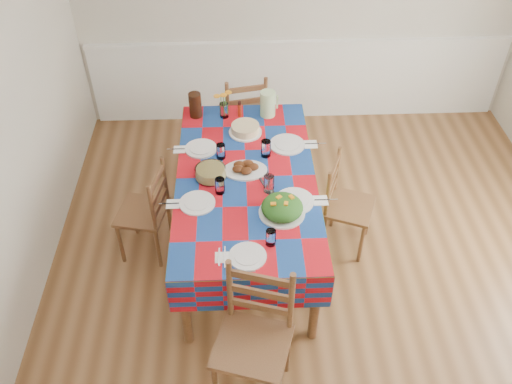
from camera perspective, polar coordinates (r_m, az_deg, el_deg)
The scene contains 22 objects.
room at distance 3.45m, azimuth 9.30°, elevation 3.52°, with size 4.58×5.08×2.78m.
wainscot at distance 5.97m, azimuth 4.47°, elevation 11.90°, with size 4.41×0.06×0.92m.
dining_table at distance 4.21m, azimuth -1.05°, elevation 0.74°, with size 1.08×2.00×0.78m.
setting_near_head at distance 3.58m, azimuth -0.09°, elevation -6.05°, with size 0.41×0.27×0.12m.
setting_left_near at distance 3.96m, azimuth -5.43°, elevation -0.49°, with size 0.48×0.29×0.13m.
setting_left_far at distance 4.39m, azimuth -5.15°, elevation 4.48°, with size 0.48×0.28×0.13m.
setting_right_near at distance 3.96m, azimuth 3.18°, elevation -0.26°, with size 0.54×0.31×0.14m.
setting_right_far at distance 4.41m, azimuth 2.59°, elevation 4.88°, with size 0.55×0.32×0.14m.
meat_platter at distance 4.19m, azimuth -1.17°, elevation 2.50°, with size 0.34×0.25×0.07m.
salad_platter at distance 3.82m, azimuth 2.77°, elevation -1.68°, with size 0.33×0.33×0.14m.
pasta_bowl at distance 4.14m, azimuth -4.80°, elevation 2.04°, with size 0.24×0.24×0.09m.
cake at distance 4.58m, azimuth -1.13°, elevation 6.63°, with size 0.28×0.28×0.08m.
serving_utensils at distance 4.10m, azimuth 1.08°, elevation 1.07°, with size 0.15×0.33×0.01m.
flower_vase at distance 4.75m, azimuth -3.41°, elevation 8.99°, with size 0.16×0.13×0.25m.
hot_sauce at distance 4.77m, azimuth -1.73°, elevation 8.73°, with size 0.04×0.04×0.15m, color #B1230E.
green_pitcher at distance 4.76m, azimuth 1.25°, elevation 9.28°, with size 0.13×0.13×0.23m, color #B6DD9C.
tea_pitcher at distance 4.78m, azimuth -6.41°, elevation 9.09°, with size 0.11×0.11×0.22m, color black.
name_card at distance 3.49m, azimuth -0.69°, elevation -8.19°, with size 0.07×0.02×0.02m, color white.
chair_near at distance 3.52m, azimuth -0.19°, elevation -15.25°, with size 0.56×0.55×1.03m.
chair_far at distance 5.35m, azimuth -1.30°, elevation 7.90°, with size 0.50×0.48×0.96m.
chair_left at distance 4.44m, azimuth -11.43°, elevation -2.12°, with size 0.45×0.46×0.89m.
chair_right at distance 4.48m, azimuth 9.35°, elevation -1.40°, with size 0.48×0.49×0.87m.
Camera 1 is at (-0.67, -2.64, 3.47)m, focal length 38.00 mm.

